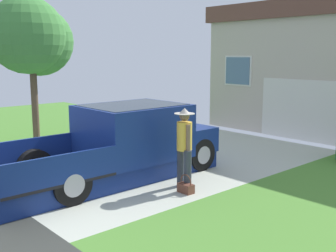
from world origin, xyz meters
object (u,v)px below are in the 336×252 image
Objects in this scene: pickup_truck at (125,144)px; front_yard_tree at (30,37)px; person_with_hat at (184,143)px; handbag at (186,187)px.

front_yard_tree reaches higher than pickup_truck.
person_with_hat is at bearing 6.53° from front_yard_tree.
pickup_truck is 1.62m from person_with_hat.
front_yard_tree reaches higher than handbag.
handbag is at bearing 7.08° from pickup_truck.
pickup_truck is 3.18× the size of person_with_hat.
pickup_truck is 1.23× the size of front_yard_tree.
handbag is (0.23, -0.17, -0.87)m from person_with_hat.
handbag is at bearing 4.70° from front_yard_tree.
front_yard_tree is (-4.31, -0.28, 2.57)m from pickup_truck.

